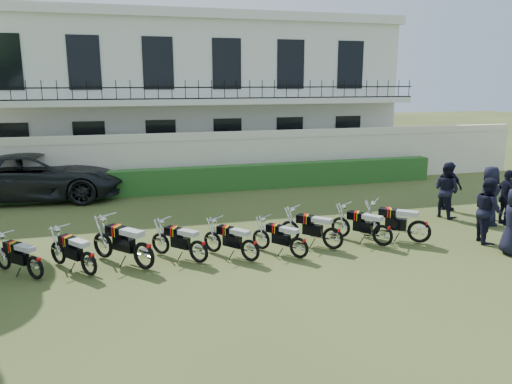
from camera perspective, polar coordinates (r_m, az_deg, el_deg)
ground at (r=13.49m, az=-0.22°, el=-6.34°), size 100.00×100.00×0.00m
perimeter_wall at (r=20.83m, az=-6.10°, el=3.69°), size 30.00×0.35×2.30m
hedge at (r=20.36m, az=-2.90°, el=1.62°), size 18.00×0.60×1.00m
building at (r=26.48m, az=-8.44°, el=11.05°), size 20.40×9.60×7.40m
motorcycle_1 at (r=12.26m, az=-23.97°, el=-7.32°), size 1.25×1.28×0.93m
motorcycle_2 at (r=12.02m, az=-18.61°, el=-7.14°), size 1.16×1.49×0.98m
motorcycle_3 at (r=12.04m, az=-12.72°, el=-6.38°), size 1.45×1.64×1.14m
motorcycle_4 at (r=12.28m, az=-6.58°, el=-6.16°), size 1.29×1.35×0.97m
motorcycle_5 at (r=12.29m, az=-0.67°, el=-6.09°), size 1.18×1.40×0.95m
motorcycle_6 at (r=12.55m, az=4.95°, el=-5.79°), size 1.12×1.38×0.93m
motorcycle_7 at (r=13.29m, az=8.80°, el=-4.65°), size 1.34×1.42×1.02m
motorcycle_8 at (r=13.81m, az=14.31°, el=-4.25°), size 1.17×1.55×1.01m
motorcycle_9 at (r=14.34m, az=18.21°, el=-3.72°), size 1.60×1.36×1.09m
suv at (r=20.38m, az=-23.73°, el=1.64°), size 6.55×3.52×1.75m
officer_1 at (r=15.09m, az=25.00°, el=-1.89°), size 0.92×1.05×1.81m
officer_2 at (r=17.16m, az=26.75°, el=-0.57°), size 0.53×1.05×1.73m
officer_3 at (r=16.93m, az=25.09°, el=-0.40°), size 0.79×1.01×1.83m
officer_4 at (r=17.34m, az=20.93°, el=0.21°), size 0.91×1.04×1.81m
officer_5 at (r=18.28m, az=21.18°, el=0.60°), size 0.68×1.06×1.68m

